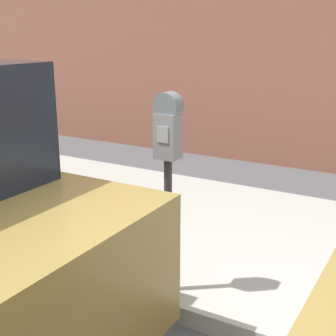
% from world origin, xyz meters
% --- Properties ---
extents(sidewalk, '(24.00, 2.80, 0.15)m').
position_xyz_m(sidewalk, '(0.00, 2.20, 0.07)').
color(sidewalk, '#ADAAA3').
rests_on(sidewalk, ground_plane).
extents(parking_meter, '(0.19, 0.15, 1.48)m').
position_xyz_m(parking_meter, '(-0.55, 0.97, 1.23)').
color(parking_meter, '#2D2D30').
rests_on(parking_meter, sidewalk).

